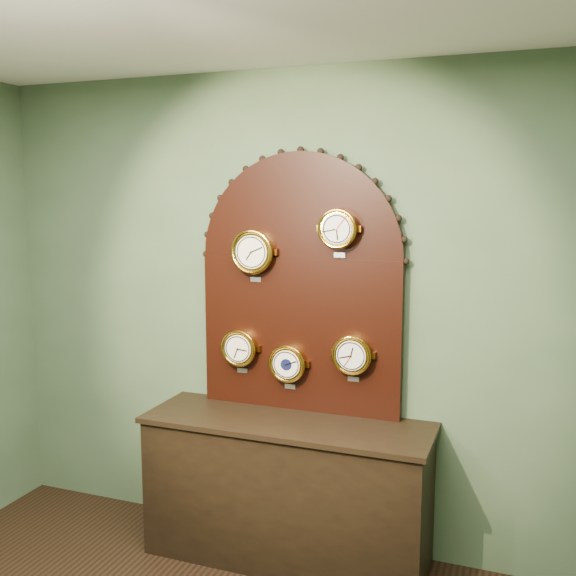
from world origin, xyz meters
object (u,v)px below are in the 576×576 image
at_px(shop_counter, 287,492).
at_px(tide_clock, 352,355).
at_px(display_board, 300,275).
at_px(barometer, 288,363).
at_px(roman_clock, 253,252).
at_px(hygrometer, 240,348).
at_px(arabic_clock, 338,229).

distance_m(shop_counter, tide_clock, 0.88).
xyz_separation_m(display_board, tide_clock, (0.33, -0.07, -0.42)).
height_order(barometer, tide_clock, tide_clock).
height_order(roman_clock, barometer, roman_clock).
bearing_deg(barometer, shop_counter, -72.16).
distance_m(shop_counter, roman_clock, 1.39).
distance_m(hygrometer, tide_clock, 0.69).
bearing_deg(barometer, arabic_clock, 0.03).
bearing_deg(display_board, roman_clock, -165.71).
relative_size(barometer, tide_clock, 0.99).
xyz_separation_m(arabic_clock, tide_clock, (0.09, -0.00, -0.70)).
distance_m(display_board, barometer, 0.52).
relative_size(roman_clock, hygrometer, 1.13).
bearing_deg(tide_clock, roman_clock, -179.92).
height_order(shop_counter, tide_clock, tide_clock).
distance_m(display_board, hygrometer, 0.57).
height_order(hygrometer, barometer, hygrometer).
relative_size(display_board, tide_clock, 5.50).
relative_size(shop_counter, hygrometer, 5.85).
distance_m(hygrometer, barometer, 0.31).
bearing_deg(shop_counter, display_board, 90.00).
relative_size(roman_clock, barometer, 1.13).
bearing_deg(tide_clock, hygrometer, 179.99).
height_order(shop_counter, hygrometer, hygrometer).
xyz_separation_m(shop_counter, barometer, (-0.05, 0.15, 0.72)).
xyz_separation_m(hygrometer, tide_clock, (0.69, -0.00, 0.02)).
xyz_separation_m(roman_clock, barometer, (0.22, 0.00, -0.64)).
height_order(display_board, hygrometer, display_board).
distance_m(shop_counter, barometer, 0.73).
bearing_deg(shop_counter, tide_clock, 24.66).
distance_m(shop_counter, arabic_clock, 1.53).
relative_size(arabic_clock, barometer, 1.00).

